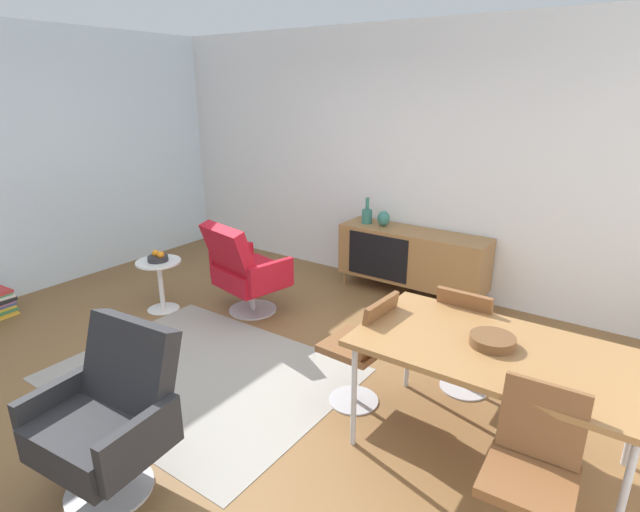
{
  "coord_description": "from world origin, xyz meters",
  "views": [
    {
      "loc": [
        2.38,
        -2.38,
        2.16
      ],
      "look_at": [
        0.36,
        0.52,
        0.95
      ],
      "focal_mm": 27.78,
      "sensor_mm": 36.0,
      "label": 1
    }
  ],
  "objects": [
    {
      "name": "dining_chair_back_left",
      "position": [
        1.43,
        0.83,
        0.47
      ],
      "size": [
        0.4,
        0.43,
        0.86
      ],
      "color": "brown",
      "rests_on": "ground_plane"
    },
    {
      "name": "area_rug",
      "position": [
        -0.34,
        -0.12,
        0.0
      ],
      "size": [
        2.2,
        1.7,
        0.01
      ],
      "primitive_type": "cube",
      "color": "gray",
      "rests_on": "ground_plane"
    },
    {
      "name": "sideboard",
      "position": [
        0.32,
        2.3,
        0.44
      ],
      "size": [
        1.6,
        0.45,
        0.72
      ],
      "color": "olive",
      "rests_on": "ground_plane"
    },
    {
      "name": "armchair_black_shell",
      "position": [
        0.13,
        -1.17,
        0.47
      ],
      "size": [
        0.76,
        0.71,
        0.95
      ],
      "color": "#262628",
      "rests_on": "ground_plane"
    },
    {
      "name": "dining_chair_front_right",
      "position": [
        2.13,
        -0.29,
        0.47
      ],
      "size": [
        0.42,
        0.44,
        0.86
      ],
      "color": "brown",
      "rests_on": "ground_plane"
    },
    {
      "name": "vase_sculptural_dark",
      "position": [
        -0.04,
        2.3,
        0.8
      ],
      "size": [
        0.14,
        0.14,
        0.17
      ],
      "color": "#337266",
      "rests_on": "sideboard"
    },
    {
      "name": "lounge_chair_red",
      "position": [
        -0.83,
        0.93,
        0.47
      ],
      "size": [
        0.81,
        0.77,
        0.95
      ],
      "color": "red",
      "rests_on": "ground_plane"
    },
    {
      "name": "side_table_round",
      "position": [
        -1.59,
        0.5,
        0.32
      ],
      "size": [
        0.44,
        0.44,
        0.52
      ],
      "color": "white",
      "rests_on": "ground_plane"
    },
    {
      "name": "fruit_bowl",
      "position": [
        -1.59,
        0.5,
        0.56
      ],
      "size": [
        0.2,
        0.2,
        0.11
      ],
      "color": "#262628",
      "rests_on": "side_table_round"
    },
    {
      "name": "dining_chair_near_window",
      "position": [
        0.89,
        0.26,
        0.47
      ],
      "size": [
        0.44,
        0.42,
        0.86
      ],
      "color": "brown",
      "rests_on": "ground_plane"
    },
    {
      "name": "dining_table",
      "position": [
        1.78,
        0.27,
        0.7
      ],
      "size": [
        1.6,
        0.9,
        0.74
      ],
      "color": "olive",
      "rests_on": "ground_plane"
    },
    {
      "name": "wall_window_left",
      "position": [
        -3.2,
        0.0,
        1.4
      ],
      "size": [
        0.12,
        5.6,
        2.8
      ],
      "primitive_type": "cube",
      "color": "silver",
      "rests_on": "ground_plane"
    },
    {
      "name": "ground_plane",
      "position": [
        0.0,
        0.0,
        0.0
      ],
      "size": [
        8.32,
        8.32,
        0.0
      ],
      "primitive_type": "plane",
      "color": "brown"
    },
    {
      "name": "wooden_bowl_on_table",
      "position": [
        1.74,
        0.28,
        0.77
      ],
      "size": [
        0.26,
        0.26,
        0.06
      ],
      "primitive_type": "cylinder",
      "color": "brown",
      "rests_on": "dining_table"
    },
    {
      "name": "vase_cobalt",
      "position": [
        -0.25,
        2.3,
        0.81
      ],
      "size": [
        0.12,
        0.12,
        0.29
      ],
      "color": "#337266",
      "rests_on": "sideboard"
    },
    {
      "name": "wall_back",
      "position": [
        0.0,
        2.6,
        1.4
      ],
      "size": [
        6.8,
        0.12,
        2.8
      ],
      "primitive_type": "cube",
      "color": "white",
      "rests_on": "ground_plane"
    }
  ]
}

